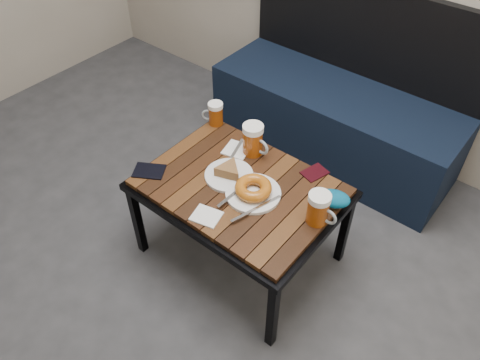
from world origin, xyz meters
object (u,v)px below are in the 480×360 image
Objects in this scene: cafe_table at (240,192)px; passport_navy at (149,171)px; plate_pie at (229,172)px; passport_burgundy at (315,173)px; knit_pouch at (333,199)px; beer_mug_right at (319,209)px; bench at (336,115)px; beer_mug_left at (215,114)px; plate_bagel at (253,190)px; beer_mug_centre at (253,140)px.

passport_navy reaches higher than cafe_table.
plate_pie is at bearing 92.75° from passport_navy.
cafe_table is 0.34m from passport_burgundy.
cafe_table is 6.02× the size of knit_pouch.
beer_mug_right is 0.28m from passport_burgundy.
beer_mug_right is at bearing -39.62° from passport_burgundy.
bench is 12.04× the size of beer_mug_left.
plate_bagel reaches higher than plate_pie.
passport_navy is 0.72m from passport_burgundy.
cafe_table is 0.11m from plate_bagel.
beer_mug_right reaches higher than passport_burgundy.
cafe_table is (0.06, -0.95, 0.16)m from bench.
knit_pouch is (0.72, 0.33, 0.03)m from passport_navy.
beer_mug_centre is at bearing 113.32° from passport_navy.
cafe_table is 0.25m from beer_mug_centre.
beer_mug_centre is 0.45m from knit_pouch.
plate_bagel is at bearing -8.58° from cafe_table.
beer_mug_right reaches higher than cafe_table.
beer_mug_left is 0.57m from passport_burgundy.
beer_mug_right is at bearing -89.74° from knit_pouch.
beer_mug_left is 0.52m from plate_bagel.
plate_pie is at bearing -90.65° from bench.
plate_bagel is at bearing -8.49° from plate_pie.
plate_bagel reaches higher than cafe_table.
bench is at bearing 134.05° from passport_navy.
bench is at bearing 93.51° from cafe_table.
beer_mug_right is 0.12m from knit_pouch.
plate_bagel reaches higher than passport_burgundy.
passport_burgundy is at bearing 144.35° from knit_pouch.
bench is at bearing 127.24° from passport_burgundy.
beer_mug_right reaches higher than plate_bagel.
plate_pie is 0.35m from passport_navy.
plate_bagel reaches higher than knit_pouch.
beer_mug_left reaches higher than knit_pouch.
bench is at bearing 89.35° from plate_pie.
beer_mug_centre is at bearing 127.87° from plate_bagel.
passport_navy is (-0.30, -1.13, 0.20)m from bench.
bench reaches higher than plate_bagel.
plate_bagel is (0.44, -0.27, -0.03)m from beer_mug_left.
beer_mug_centre reaches higher than passport_navy.
passport_navy is at bearing -121.42° from beer_mug_centre.
beer_mug_left is at bearing 149.19° from passport_navy.
beer_mug_left is 0.39m from plate_pie.
bench is 0.80m from beer_mug_left.
passport_navy is (-0.29, -0.19, -0.02)m from plate_pie.
beer_mug_centre is 1.08× the size of knit_pouch.
beer_mug_left is 0.28m from beer_mug_centre.
knit_pouch is at bearing -2.13° from beer_mug_centre.
beer_mug_right is (0.72, -0.23, 0.01)m from beer_mug_left.
plate_pie is at bearing -80.98° from beer_mug_centre.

